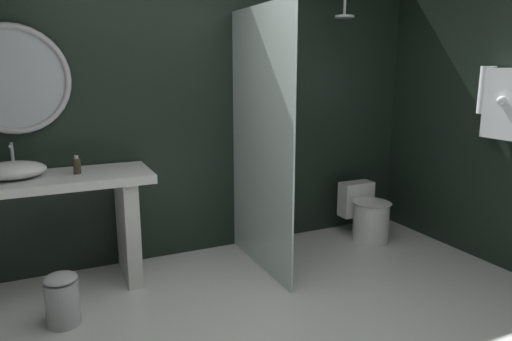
# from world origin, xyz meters

# --- Properties ---
(back_wall_panel) EXTENTS (4.80, 0.10, 2.60)m
(back_wall_panel) POSITION_xyz_m (0.00, 1.90, 1.30)
(back_wall_panel) COLOR black
(back_wall_panel) RESTS_ON ground_plane
(side_wall_right) EXTENTS (0.10, 2.47, 2.60)m
(side_wall_right) POSITION_xyz_m (2.35, 0.76, 1.30)
(side_wall_right) COLOR black
(side_wall_right) RESTS_ON ground_plane
(vanity_counter) EXTENTS (1.80, 0.59, 0.90)m
(vanity_counter) POSITION_xyz_m (-1.32, 1.54, 0.61)
(vanity_counter) COLOR silver
(vanity_counter) RESTS_ON ground_plane
(vessel_sink) EXTENTS (0.45, 0.37, 0.24)m
(vessel_sink) POSITION_xyz_m (-1.37, 1.56, 0.96)
(vessel_sink) COLOR white
(vessel_sink) RESTS_ON vanity_counter
(soap_dispenser) EXTENTS (0.05, 0.05, 0.14)m
(soap_dispenser) POSITION_xyz_m (-0.94, 1.53, 0.96)
(soap_dispenser) COLOR #3D3323
(soap_dispenser) RESTS_ON vanity_counter
(round_wall_mirror) EXTENTS (0.81, 0.05, 0.81)m
(round_wall_mirror) POSITION_xyz_m (-1.32, 1.81, 1.59)
(round_wall_mirror) COLOR #B7B7BC
(shower_glass_panel) EXTENTS (0.02, 1.12, 2.15)m
(shower_glass_panel) POSITION_xyz_m (0.45, 1.29, 1.07)
(shower_glass_panel) COLOR silver
(shower_glass_panel) RESTS_ON ground_plane
(rain_shower_head) EXTENTS (0.17, 0.17, 0.39)m
(rain_shower_head) POSITION_xyz_m (1.39, 1.52, 2.17)
(rain_shower_head) COLOR #B7B7BC
(hanging_bathrobe) EXTENTS (0.20, 0.54, 0.63)m
(hanging_bathrobe) POSITION_xyz_m (2.21, 0.43, 1.42)
(hanging_bathrobe) COLOR #B7B7BC
(toilet) EXTENTS (0.36, 0.53, 0.54)m
(toilet) POSITION_xyz_m (1.68, 1.43, 0.25)
(toilet) COLOR white
(toilet) RESTS_ON ground_plane
(waste_bin) EXTENTS (0.22, 0.22, 0.36)m
(waste_bin) POSITION_xyz_m (-1.13, 0.99, 0.18)
(waste_bin) COLOR #B7B7BC
(waste_bin) RESTS_ON ground_plane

